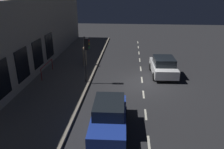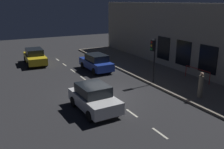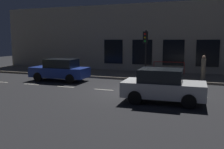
{
  "view_description": "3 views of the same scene",
  "coord_description": "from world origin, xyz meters",
  "px_view_note": "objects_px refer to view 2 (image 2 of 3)",
  "views": [
    {
      "loc": [
        1.03,
        15.49,
        6.88
      ],
      "look_at": [
        2.18,
        1.63,
        1.41
      ],
      "focal_mm": 35.67,
      "sensor_mm": 36.0,
      "label": 1
    },
    {
      "loc": [
        -7.24,
        -14.78,
        6.33
      ],
      "look_at": [
        1.24,
        1.25,
        0.92
      ],
      "focal_mm": 39.75,
      "sensor_mm": 36.0,
      "label": 2
    },
    {
      "loc": [
        -13.59,
        -4.02,
        2.93
      ],
      "look_at": [
        1.1,
        1.48,
        0.78
      ],
      "focal_mm": 40.39,
      "sensor_mm": 36.0,
      "label": 3
    }
  ],
  "objects_px": {
    "traffic_light": "(153,51)",
    "parked_car_2": "(35,57)",
    "parked_car_1": "(96,62)",
    "parked_car_0": "(94,98)",
    "pedestrian_0": "(201,86)"
  },
  "relations": [
    {
      "from": "parked_car_0",
      "to": "parked_car_2",
      "type": "bearing_deg",
      "value": -88.83
    },
    {
      "from": "parked_car_2",
      "to": "parked_car_0",
      "type": "bearing_deg",
      "value": 96.24
    },
    {
      "from": "parked_car_1",
      "to": "parked_car_2",
      "type": "distance_m",
      "value": 6.98
    },
    {
      "from": "parked_car_0",
      "to": "pedestrian_0",
      "type": "relative_size",
      "value": 2.26
    },
    {
      "from": "traffic_light",
      "to": "parked_car_1",
      "type": "height_order",
      "value": "traffic_light"
    },
    {
      "from": "traffic_light",
      "to": "parked_car_2",
      "type": "height_order",
      "value": "traffic_light"
    },
    {
      "from": "parked_car_0",
      "to": "parked_car_1",
      "type": "relative_size",
      "value": 0.93
    },
    {
      "from": "parked_car_1",
      "to": "traffic_light",
      "type": "bearing_deg",
      "value": -70.77
    },
    {
      "from": "parked_car_0",
      "to": "parked_car_2",
      "type": "distance_m",
      "value": 13.31
    },
    {
      "from": "traffic_light",
      "to": "parked_car_0",
      "type": "xyz_separation_m",
      "value": [
        -5.94,
        -2.25,
        -1.92
      ]
    },
    {
      "from": "traffic_light",
      "to": "pedestrian_0",
      "type": "bearing_deg",
      "value": -75.91
    },
    {
      "from": "traffic_light",
      "to": "pedestrian_0",
      "type": "height_order",
      "value": "traffic_light"
    },
    {
      "from": "traffic_light",
      "to": "parked_car_1",
      "type": "distance_m",
      "value": 6.44
    },
    {
      "from": "parked_car_0",
      "to": "parked_car_1",
      "type": "height_order",
      "value": "same"
    },
    {
      "from": "traffic_light",
      "to": "parked_car_2",
      "type": "bearing_deg",
      "value": 121.41
    }
  ]
}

